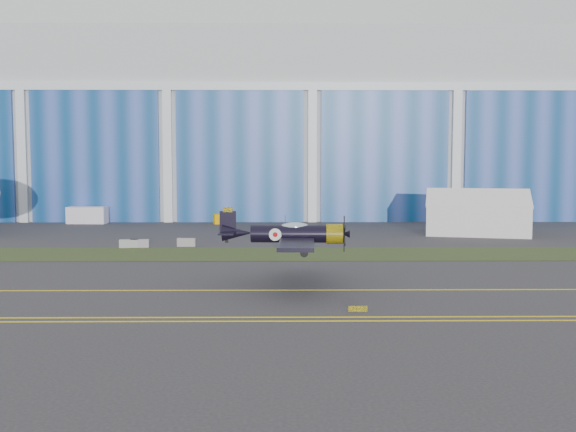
{
  "coord_description": "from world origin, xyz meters",
  "views": [
    {
      "loc": [
        17.15,
        -53.6,
        9.51
      ],
      "look_at": [
        17.81,
        6.22,
        4.52
      ],
      "focal_mm": 42.0,
      "sensor_mm": 36.0,
      "label": 1
    }
  ],
  "objects_px": {
    "shipping_container": "(87,215)",
    "warbird": "(289,234)",
    "tent": "(477,211)",
    "tug": "(222,219)"
  },
  "relations": [
    {
      "from": "warbird",
      "to": "tent",
      "type": "distance_m",
      "value": 42.82
    },
    {
      "from": "warbird",
      "to": "tent",
      "type": "relative_size",
      "value": 0.95
    },
    {
      "from": "tent",
      "to": "tug",
      "type": "relative_size",
      "value": 5.79
    },
    {
      "from": "tent",
      "to": "tug",
      "type": "xyz_separation_m",
      "value": [
        -33.95,
        14.14,
        -2.22
      ]
    },
    {
      "from": "warbird",
      "to": "tent",
      "type": "height_order",
      "value": "tent"
    },
    {
      "from": "shipping_container",
      "to": "warbird",
      "type": "bearing_deg",
      "value": -55.18
    },
    {
      "from": "tent",
      "to": "shipping_container",
      "type": "height_order",
      "value": "tent"
    },
    {
      "from": "shipping_container",
      "to": "tug",
      "type": "height_order",
      "value": "shipping_container"
    },
    {
      "from": "tent",
      "to": "warbird",
      "type": "bearing_deg",
      "value": -111.08
    },
    {
      "from": "tent",
      "to": "tug",
      "type": "distance_m",
      "value": 36.85
    }
  ]
}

